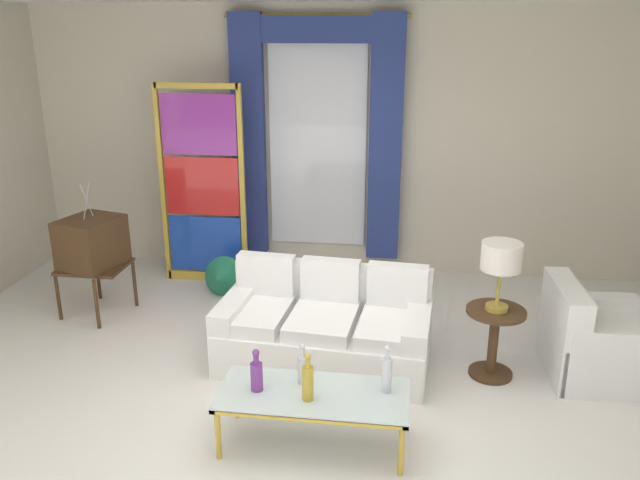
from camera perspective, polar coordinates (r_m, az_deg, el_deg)
The scene contains 15 objects.
ground_plane at distance 5.07m, azimuth -1.80°, elevation -14.61°, with size 16.00×16.00×0.00m, color white.
wall_rear at distance 7.38m, azimuth 2.14°, elevation 8.71°, with size 8.00×0.12×3.00m, color beige.
curtained_window at distance 7.21m, azimuth -0.32°, elevation 10.42°, with size 2.00×0.17×2.70m.
couch_white_long at distance 5.56m, azimuth 0.56°, elevation -7.78°, with size 1.82×1.05×0.86m.
coffee_table at distance 4.49m, azimuth -0.59°, elevation -13.81°, with size 1.30×0.56×0.41m.
bottle_blue_decanter at distance 4.46m, azimuth -5.66°, elevation -11.77°, with size 0.08×0.08×0.31m.
bottle_crystal_tall at distance 4.33m, azimuth -1.09°, elevation -12.43°, with size 0.08×0.08×0.34m.
bottle_amber_squat at distance 4.44m, azimuth 5.95°, elevation -11.67°, with size 0.07×0.07×0.35m.
bottle_ruby_flask at distance 4.52m, azimuth -1.56°, elevation -11.23°, with size 0.07×0.07×0.30m.
vintage_tv at distance 6.66m, azimuth -19.63°, elevation -0.39°, with size 0.65×0.70×1.35m.
armchair_white at distance 5.79m, azimuth 23.06°, elevation -8.45°, with size 0.86×0.85×0.80m.
stained_glass_divider at distance 7.12m, azimuth -10.41°, elevation 4.39°, with size 0.95×0.05×2.20m.
peacock_figurine at distance 6.87m, azimuth -8.72°, elevation -3.44°, with size 0.44×0.60×0.50m.
round_side_table at distance 5.49m, azimuth 15.18°, elevation -8.26°, with size 0.48×0.48×0.59m.
table_lamp_brass at distance 5.23m, azimuth 15.80°, elevation -1.67°, with size 0.32×0.32×0.57m.
Camera 1 is at (0.74, -4.17, 2.79)m, focal length 36.01 mm.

